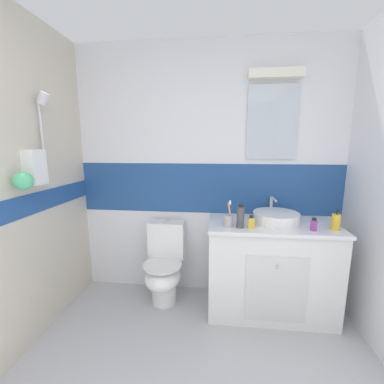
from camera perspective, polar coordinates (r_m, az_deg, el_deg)
The scene contains 9 objects.
wall_back_tiled at distance 2.54m, azimuth 3.81°, elevation 4.48°, with size 3.20×0.20×2.50m.
vanity_cabinet at distance 2.50m, azimuth 17.31°, elevation -16.05°, with size 1.12×0.58×0.85m.
sink_basin at distance 2.34m, azimuth 18.61°, elevation -5.46°, with size 0.40×0.44×0.20m.
toilet at distance 2.57m, azimuth -6.34°, elevation -16.39°, with size 0.37×0.50×0.79m.
toothbrush_cup at distance 2.14m, azimuth 8.31°, elevation -6.37°, with size 0.07×0.07×0.23m.
soap_dispenser at distance 2.34m, azimuth 30.01°, elevation -5.95°, with size 0.07×0.07×0.17m.
lotion_bottle_short at distance 2.25m, azimuth 26.06°, elevation -6.74°, with size 0.05×0.05×0.11m.
shampoo_bottle_tall at distance 2.12m, azimuth 11.02°, elevation -5.55°, with size 0.06×0.06×0.20m.
perfume_flask_small at distance 2.14m, azimuth 13.39°, elevation -6.70°, with size 0.05×0.03×0.11m.
Camera 1 is at (0.12, -0.08, 1.52)m, focal length 23.34 mm.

